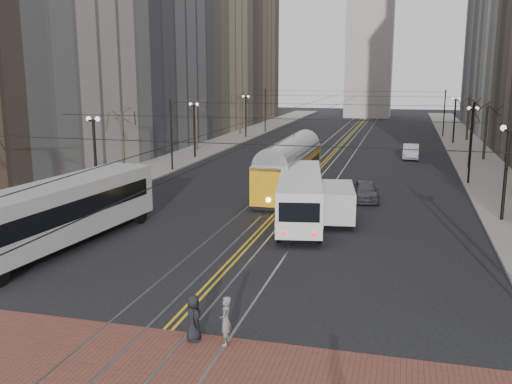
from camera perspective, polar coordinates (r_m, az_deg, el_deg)
The scene contains 19 objects.
ground at distance 21.75m, azimuth -7.74°, elevation -12.42°, with size 260.00×260.00×0.00m, color black.
sidewalk_left at distance 67.82m, azimuth -5.06°, elevation 4.31°, with size 5.00×140.00×0.15m, color gray.
sidewalk_right at distance 64.30m, azimuth 21.05°, elevation 3.16°, with size 5.00×140.00×0.15m, color gray.
crosswalk_band at distance 18.51m, azimuth -12.65°, elevation -17.17°, with size 25.00×6.00×0.01m, color brown.
streetcar_rails at distance 64.36m, azimuth 7.65°, elevation 3.79°, with size 4.80×130.00×0.02m, color gray.
centre_lines at distance 64.36m, azimuth 7.65°, elevation 3.79°, with size 0.42×130.00×0.01m, color gold.
building_left_mid at distance 72.82m, azimuth -13.24°, elevation 17.92°, with size 16.00×20.00×34.00m, color slate.
building_left_far at distance 110.01m, azimuth -3.13°, elevation 17.61°, with size 16.00×20.00×40.00m, color brown.
lamp_posts at distance 48.05m, azimuth 5.30°, elevation 4.49°, with size 27.60×57.20×5.60m.
street_trees at distance 54.43m, azimuth 6.44°, elevation 5.33°, with size 31.68×53.28×5.60m.
trolley_wires at distance 53.91m, azimuth 6.39°, elevation 6.31°, with size 25.96×120.00×6.60m.
transit_bus at distance 31.04m, azimuth -19.03°, elevation -2.23°, with size 2.83×13.58×3.40m, color #BDBDBD.
streetcar at distance 43.00m, azimuth 3.41°, elevation 2.05°, with size 2.53×13.60×3.21m, color #EFA615.
rear_bus at distance 34.55m, azimuth 4.43°, elevation -0.62°, with size 2.44×11.24×2.93m, color silver.
cargo_van at distance 34.97m, azimuth 8.16°, elevation -1.20°, with size 1.88×4.89×2.16m, color silver.
sedan_grey at distance 41.18m, azimuth 10.90°, elevation 0.15°, with size 1.67×4.15×1.41m, color #3C3E43.
sedan_silver at distance 62.42m, azimuth 15.22°, elevation 3.93°, with size 1.60×4.60×1.51m, color #AEB0B6.
pedestrian_a at distance 19.74m, azimuth -6.26°, elevation -12.39°, with size 0.79×0.51×1.61m, color black.
pedestrian_b at distance 19.38m, azimuth -3.05°, elevation -12.72°, with size 0.61×0.40×1.67m, color slate.
Camera 1 is at (7.75, -18.28, 8.89)m, focal length 40.00 mm.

